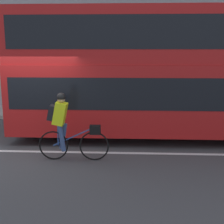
{
  "coord_description": "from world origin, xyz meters",
  "views": [
    {
      "loc": [
        2.56,
        -7.95,
        2.74
      ],
      "look_at": [
        2.15,
        0.3,
        1.02
      ],
      "focal_mm": 50.0,
      "sensor_mm": 36.0,
      "label": 1
    }
  ],
  "objects_px": {
    "trash_bin": "(169,103)",
    "street_sign_post": "(19,75)",
    "bus": "(169,68)",
    "cyclist_on_bike": "(66,125)"
  },
  "relations": [
    {
      "from": "cyclist_on_bike",
      "to": "street_sign_post",
      "type": "distance_m",
      "value": 6.01
    },
    {
      "from": "cyclist_on_bike",
      "to": "bus",
      "type": "bearing_deg",
      "value": 38.67
    },
    {
      "from": "trash_bin",
      "to": "street_sign_post",
      "type": "height_order",
      "value": "street_sign_post"
    },
    {
      "from": "trash_bin",
      "to": "street_sign_post",
      "type": "distance_m",
      "value": 6.2
    },
    {
      "from": "bus",
      "to": "cyclist_on_bike",
      "type": "xyz_separation_m",
      "value": [
        -2.73,
        -2.19,
        -1.22
      ]
    },
    {
      "from": "bus",
      "to": "street_sign_post",
      "type": "xyz_separation_m",
      "value": [
        -5.66,
        3.01,
        -0.47
      ]
    },
    {
      "from": "bus",
      "to": "cyclist_on_bike",
      "type": "relative_size",
      "value": 5.36
    },
    {
      "from": "cyclist_on_bike",
      "to": "trash_bin",
      "type": "relative_size",
      "value": 2.15
    },
    {
      "from": "cyclist_on_bike",
      "to": "trash_bin",
      "type": "xyz_separation_m",
      "value": [
        3.17,
        5.2,
        -0.36
      ]
    },
    {
      "from": "street_sign_post",
      "to": "bus",
      "type": "bearing_deg",
      "value": -27.99
    }
  ]
}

